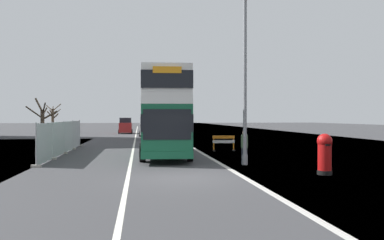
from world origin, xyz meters
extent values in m
cube|color=#38383A|center=(0.00, 0.00, -0.05)|extent=(140.00, 280.00, 0.10)
cube|color=#B2AFA8|center=(2.47, 0.00, 0.00)|extent=(0.24, 196.00, 0.01)
cube|color=silver|center=(-2.03, 0.00, 0.00)|extent=(0.16, 168.00, 0.01)
cube|color=#145638|center=(-0.01, 8.84, 1.68)|extent=(3.00, 10.44, 2.65)
cube|color=silver|center=(-0.01, 8.84, 3.20)|extent=(3.00, 10.44, 0.40)
cube|color=silver|center=(-0.01, 8.84, 4.19)|extent=(2.97, 10.34, 1.57)
cube|color=black|center=(-0.01, 8.84, 2.07)|extent=(3.03, 10.54, 0.85)
cube|color=black|center=(-0.01, 8.84, 4.19)|extent=(3.01, 10.49, 0.87)
cube|color=black|center=(-0.27, 3.66, 2.01)|extent=(2.30, 0.17, 1.46)
cube|color=orange|center=(-0.27, 3.66, 4.62)|extent=(1.38, 0.13, 0.32)
cube|color=#145638|center=(-0.01, 8.84, 0.53)|extent=(3.03, 10.54, 0.36)
cylinder|color=black|center=(-1.42, 5.70, 0.50)|extent=(0.35, 1.01, 1.00)
cylinder|color=black|center=(1.08, 5.58, 0.50)|extent=(0.35, 1.01, 1.00)
cylinder|color=black|center=(-1.12, 11.74, 0.50)|extent=(0.35, 1.01, 1.00)
cylinder|color=black|center=(1.37, 11.62, 0.50)|extent=(0.35, 1.01, 1.00)
cylinder|color=gray|center=(3.58, 3.75, 4.10)|extent=(0.18, 0.18, 8.20)
cylinder|color=gray|center=(3.58, 3.75, 0.25)|extent=(0.29, 0.29, 0.50)
cylinder|color=black|center=(5.94, 0.11, 0.09)|extent=(0.60, 0.60, 0.18)
cylinder|color=#AD0F0F|center=(5.94, 0.11, 0.78)|extent=(0.55, 0.55, 1.20)
sphere|color=#AD0F0F|center=(5.94, 0.11, 1.38)|extent=(0.62, 0.62, 0.62)
cube|color=black|center=(5.94, -0.18, 1.24)|extent=(0.22, 0.03, 0.07)
cube|color=orange|center=(4.24, 11.71, 0.96)|extent=(1.57, 0.11, 0.20)
cube|color=white|center=(4.24, 11.71, 0.64)|extent=(1.57, 0.11, 0.20)
cube|color=orange|center=(3.53, 11.70, 0.48)|extent=(0.07, 0.07, 0.96)
cube|color=black|center=(3.53, 11.70, 0.04)|extent=(0.15, 0.44, 0.08)
cube|color=orange|center=(4.94, 11.72, 0.48)|extent=(0.07, 0.07, 0.96)
cube|color=black|center=(4.94, 11.72, 0.04)|extent=(0.15, 0.44, 0.08)
cube|color=#A8AAAD|center=(-6.38, 5.77, 1.05)|extent=(0.04, 3.26, 2.01)
cube|color=#A8AAAD|center=(-6.38, 9.17, 1.05)|extent=(0.04, 3.26, 2.01)
cube|color=#A8AAAD|center=(-6.38, 12.57, 1.05)|extent=(0.04, 3.26, 2.01)
cube|color=#A8AAAD|center=(-6.38, 15.97, 1.05)|extent=(0.04, 3.26, 2.01)
cylinder|color=#939699|center=(-6.38, 4.07, 1.05)|extent=(0.06, 0.06, 2.11)
cube|color=gray|center=(-6.38, 4.07, 0.06)|extent=(0.44, 0.20, 0.12)
cylinder|color=#939699|center=(-6.38, 7.47, 1.05)|extent=(0.06, 0.06, 2.11)
cube|color=gray|center=(-6.38, 7.47, 0.06)|extent=(0.44, 0.20, 0.12)
cylinder|color=#939699|center=(-6.38, 10.87, 1.05)|extent=(0.06, 0.06, 2.11)
cube|color=gray|center=(-6.38, 10.87, 0.06)|extent=(0.44, 0.20, 0.12)
cylinder|color=#939699|center=(-6.38, 14.27, 1.05)|extent=(0.06, 0.06, 2.11)
cube|color=gray|center=(-6.38, 14.27, 0.06)|extent=(0.44, 0.20, 0.12)
cylinder|color=#939699|center=(-6.38, 17.67, 1.05)|extent=(0.06, 0.06, 2.11)
cube|color=gray|center=(-6.38, 17.67, 0.06)|extent=(0.44, 0.20, 0.12)
cube|color=black|center=(-0.07, 25.35, 0.74)|extent=(1.71, 4.55, 1.12)
cube|color=black|center=(-0.07, 25.35, 1.68)|extent=(1.57, 2.50, 0.75)
cylinder|color=black|center=(0.79, 26.76, 0.30)|extent=(0.20, 0.60, 0.60)
cylinder|color=black|center=(-0.92, 26.76, 0.30)|extent=(0.20, 0.60, 0.60)
cylinder|color=black|center=(0.79, 23.94, 0.30)|extent=(0.20, 0.60, 0.60)
cylinder|color=black|center=(-0.92, 23.94, 0.30)|extent=(0.20, 0.60, 0.60)
cube|color=silver|center=(-0.65, 33.65, 0.85)|extent=(1.75, 3.92, 1.34)
cube|color=black|center=(-0.65, 33.65, 1.92)|extent=(1.61, 2.15, 0.81)
cylinder|color=black|center=(0.22, 34.86, 0.30)|extent=(0.20, 0.60, 0.60)
cylinder|color=black|center=(-1.53, 34.86, 0.30)|extent=(0.20, 0.60, 0.60)
cylinder|color=black|center=(0.22, 32.43, 0.30)|extent=(0.20, 0.60, 0.60)
cylinder|color=black|center=(-1.53, 32.43, 0.30)|extent=(0.20, 0.60, 0.60)
cube|color=maroon|center=(-3.54, 41.69, 0.86)|extent=(1.74, 3.86, 1.35)
cube|color=black|center=(-3.54, 41.69, 1.89)|extent=(1.60, 2.12, 0.71)
cylinder|color=black|center=(-2.67, 42.89, 0.30)|extent=(0.20, 0.60, 0.60)
cylinder|color=black|center=(-4.40, 42.89, 0.30)|extent=(0.20, 0.60, 0.60)
cylinder|color=black|center=(-2.67, 40.49, 0.30)|extent=(0.20, 0.60, 0.60)
cylinder|color=black|center=(-4.40, 40.49, 0.30)|extent=(0.20, 0.60, 0.60)
cylinder|color=#4C3D2D|center=(-11.85, 28.62, 1.58)|extent=(0.40, 0.40, 3.15)
cylinder|color=#4C3D2D|center=(-11.09, 28.70, 2.55)|extent=(1.63, 0.37, 1.04)
cylinder|color=#4C3D2D|center=(-11.74, 29.12, 2.92)|extent=(0.37, 1.13, 0.99)
cylinder|color=#4C3D2D|center=(-12.32, 29.09, 3.62)|extent=(1.18, 1.19, 1.61)
cylinder|color=#4C3D2D|center=(-12.62, 28.33, 2.85)|extent=(1.68, 0.74, 1.35)
cylinder|color=#4C3D2D|center=(-11.58, 28.09, 3.23)|extent=(0.71, 1.22, 1.30)
cylinder|color=#4C3D2D|center=(-14.43, 45.79, 1.79)|extent=(0.38, 0.38, 3.58)
cylinder|color=#4C3D2D|center=(-13.87, 45.90, 3.03)|extent=(1.21, 0.36, 1.08)
cylinder|color=#4C3D2D|center=(-13.95, 46.39, 3.79)|extent=(1.10, 1.35, 1.20)
cylinder|color=#4C3D2D|center=(-14.49, 46.26, 3.30)|extent=(0.27, 1.06, 1.35)
cylinder|color=#4C3D2D|center=(-14.96, 46.19, 3.69)|extent=(1.19, 0.94, 0.94)
cylinder|color=#4C3D2D|center=(-14.76, 45.51, 2.75)|extent=(0.85, 0.76, 0.98)
cylinder|color=#4C3D2D|center=(-14.51, 45.30, 2.96)|extent=(0.35, 1.10, 0.91)
cylinder|color=#4C3D2D|center=(-13.95, 45.38, 2.43)|extent=(1.15, 1.02, 0.96)
cylinder|color=#2D3342|center=(3.66, 4.13, 0.40)|extent=(0.29, 0.29, 0.80)
cylinder|color=#51704C|center=(3.66, 4.13, 1.13)|extent=(0.34, 0.34, 0.66)
sphere|color=tan|center=(3.66, 4.13, 1.57)|extent=(0.22, 0.22, 0.22)
camera|label=1|loc=(-1.58, -15.10, 2.37)|focal=36.80mm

